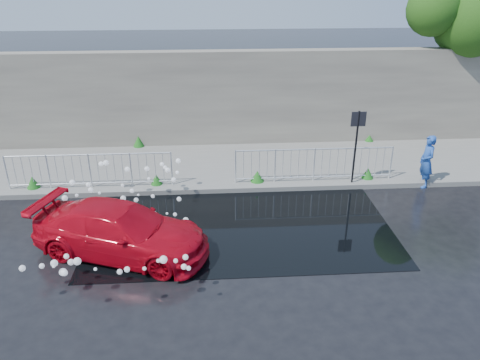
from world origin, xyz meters
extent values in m
plane|color=black|center=(0.00, 0.00, 0.00)|extent=(90.00, 90.00, 0.00)
cube|color=slate|center=(0.00, 5.00, 0.07)|extent=(30.00, 4.00, 0.15)
cube|color=slate|center=(0.00, 3.00, 0.08)|extent=(30.00, 0.25, 0.16)
cube|color=#5F5850|center=(0.00, 7.20, 1.90)|extent=(30.00, 0.60, 3.50)
cube|color=black|center=(0.50, 1.00, 0.01)|extent=(8.00, 5.00, 0.01)
cylinder|color=black|center=(4.20, 3.10, 1.25)|extent=(0.06, 0.06, 2.50)
cube|color=black|center=(4.20, 3.10, 2.25)|extent=(0.45, 0.04, 0.45)
cylinder|color=#332114|center=(10.00, 8.20, 2.50)|extent=(0.36, 0.36, 5.00)
sphere|color=#163B0E|center=(9.50, 7.40, 4.60)|extent=(2.74, 2.74, 2.74)
sphere|color=#163B0E|center=(8.00, 7.40, 5.00)|extent=(1.95, 1.95, 1.95)
cylinder|color=silver|center=(-6.50, 3.35, 0.70)|extent=(0.05, 0.05, 1.10)
cylinder|color=silver|center=(-1.50, 3.35, 0.70)|extent=(0.05, 0.05, 1.10)
cylinder|color=silver|center=(-4.00, 3.35, 1.22)|extent=(5.00, 0.04, 0.04)
cylinder|color=silver|center=(-4.00, 3.35, 0.27)|extent=(5.00, 0.04, 0.04)
cylinder|color=silver|center=(0.50, 3.35, 0.70)|extent=(0.05, 0.05, 1.10)
cylinder|color=silver|center=(5.50, 3.35, 0.70)|extent=(0.05, 0.05, 1.10)
cylinder|color=silver|center=(3.00, 3.35, 1.22)|extent=(5.00, 0.04, 0.04)
cylinder|color=silver|center=(3.00, 3.35, 0.27)|extent=(5.00, 0.04, 0.04)
cone|color=#164B14|center=(-5.80, 3.40, 0.34)|extent=(0.40, 0.40, 0.37)
cone|color=#164B14|center=(-2.00, 3.40, 0.32)|extent=(0.36, 0.36, 0.33)
cone|color=#164B14|center=(1.20, 3.40, 0.33)|extent=(0.44, 0.44, 0.35)
cone|color=#164B14|center=(4.80, 3.40, 0.32)|extent=(0.38, 0.38, 0.35)
cone|color=#164B14|center=(-3.00, 6.90, 0.36)|extent=(0.42, 0.42, 0.41)
cone|color=#164B14|center=(6.00, 6.90, 0.27)|extent=(0.34, 0.34, 0.25)
sphere|color=white|center=(-3.54, 2.97, 1.07)|extent=(0.14, 0.14, 0.14)
sphere|color=white|center=(-4.25, 1.44, 0.72)|extent=(0.16, 0.16, 0.16)
sphere|color=white|center=(-2.75, 1.80, 0.88)|extent=(0.09, 0.09, 0.09)
sphere|color=white|center=(-4.26, 0.63, 0.17)|extent=(0.08, 0.08, 0.08)
sphere|color=white|center=(-3.75, 2.10, 0.79)|extent=(0.14, 0.14, 0.14)
sphere|color=white|center=(-1.73, 2.90, 1.03)|extent=(0.13, 0.13, 0.13)
sphere|color=white|center=(-2.73, 2.68, 0.99)|extent=(0.16, 0.16, 0.16)
sphere|color=white|center=(-1.58, 0.89, 0.18)|extent=(0.13, 0.13, 0.13)
sphere|color=white|center=(-1.26, 0.80, 0.45)|extent=(0.10, 0.10, 0.10)
sphere|color=white|center=(-1.63, 2.73, 1.00)|extent=(0.12, 0.12, 0.12)
sphere|color=white|center=(-3.39, 2.96, 1.10)|extent=(0.17, 0.17, 0.17)
sphere|color=white|center=(-3.42, 1.51, 0.57)|extent=(0.10, 0.10, 0.10)
sphere|color=white|center=(-0.98, 0.66, 0.34)|extent=(0.16, 0.16, 0.16)
sphere|color=white|center=(-2.95, 0.88, 0.30)|extent=(0.17, 0.17, 0.17)
sphere|color=white|center=(-3.41, 1.84, 0.64)|extent=(0.08, 0.08, 0.08)
sphere|color=white|center=(-2.39, 0.55, 0.26)|extent=(0.12, 0.12, 0.12)
sphere|color=white|center=(-2.50, 1.78, 0.71)|extent=(0.13, 0.13, 0.13)
sphere|color=white|center=(-2.15, 2.60, 1.02)|extent=(0.15, 0.15, 0.15)
sphere|color=white|center=(-1.82, 1.06, 0.36)|extent=(0.12, 0.12, 0.12)
sphere|color=white|center=(-2.34, 1.79, 0.58)|extent=(0.07, 0.07, 0.07)
sphere|color=white|center=(-1.26, 3.04, 1.07)|extent=(0.16, 0.16, 0.16)
sphere|color=white|center=(-2.82, 1.09, 0.46)|extent=(0.13, 0.13, 0.13)
sphere|color=white|center=(-1.55, 2.67, 0.93)|extent=(0.16, 0.16, 0.16)
sphere|color=white|center=(-1.50, 1.10, 0.32)|extent=(0.07, 0.07, 0.07)
sphere|color=white|center=(-2.37, 1.56, 0.53)|extent=(0.13, 0.13, 0.13)
sphere|color=white|center=(-3.94, 1.49, 0.76)|extent=(0.10, 0.10, 0.10)
sphere|color=white|center=(-1.27, 2.57, 0.89)|extent=(0.11, 0.11, 0.11)
sphere|color=white|center=(-1.89, 1.48, 0.68)|extent=(0.11, 0.11, 0.11)
sphere|color=white|center=(-2.71, 1.54, 0.60)|extent=(0.16, 0.16, 0.16)
sphere|color=white|center=(-1.18, 1.49, 0.55)|extent=(0.13, 0.13, 0.13)
sphere|color=white|center=(-2.88, 0.89, 0.25)|extent=(0.07, 0.07, 0.07)
sphere|color=white|center=(-4.25, 2.27, 0.79)|extent=(0.17, 0.17, 0.17)
sphere|color=white|center=(-2.06, 2.15, 0.90)|extent=(0.09, 0.09, 0.09)
sphere|color=white|center=(-1.35, 2.09, 0.88)|extent=(0.14, 0.14, 0.14)
sphere|color=white|center=(-3.61, 1.73, 0.80)|extent=(0.14, 0.14, 0.14)
sphere|color=white|center=(-2.08, -0.99, 0.14)|extent=(0.16, 0.16, 0.16)
sphere|color=white|center=(-0.91, -1.76, 0.56)|extent=(0.13, 0.13, 0.13)
sphere|color=white|center=(-2.64, -2.24, 0.92)|extent=(0.07, 0.07, 0.07)
sphere|color=white|center=(-3.46, -1.18, 0.40)|extent=(0.15, 0.15, 0.15)
sphere|color=white|center=(-3.18, -2.43, 1.00)|extent=(0.13, 0.13, 0.13)
sphere|color=white|center=(-3.94, -1.58, 0.60)|extent=(0.12, 0.12, 0.12)
sphere|color=white|center=(-3.58, -1.82, 0.82)|extent=(0.15, 0.15, 0.15)
sphere|color=white|center=(-1.80, -1.48, 0.36)|extent=(0.09, 0.09, 0.09)
sphere|color=white|center=(-3.44, -1.81, 0.58)|extent=(0.17, 0.17, 0.17)
sphere|color=white|center=(-3.06, -1.95, 0.93)|extent=(0.16, 0.16, 0.16)
sphere|color=white|center=(-4.13, -2.06, 0.89)|extent=(0.13, 0.13, 0.13)
sphere|color=white|center=(-1.28, -2.25, 1.10)|extent=(0.16, 0.16, 0.16)
sphere|color=white|center=(-3.41, -1.53, 0.79)|extent=(0.12, 0.12, 0.12)
sphere|color=white|center=(-1.09, -1.68, 0.66)|extent=(0.10, 0.10, 0.10)
sphere|color=white|center=(-2.35, -1.45, 0.28)|extent=(0.13, 0.13, 0.13)
sphere|color=white|center=(-3.58, -1.88, 0.78)|extent=(0.07, 0.07, 0.07)
sphere|color=white|center=(-0.86, -1.96, 0.93)|extent=(0.12, 0.12, 0.12)
sphere|color=white|center=(-1.99, -2.38, 0.98)|extent=(0.12, 0.12, 0.12)
sphere|color=white|center=(-0.78, -2.37, 0.94)|extent=(0.10, 0.10, 0.10)
sphere|color=white|center=(-1.45, -1.72, 0.71)|extent=(0.09, 0.09, 0.09)
sphere|color=white|center=(-0.72, -1.06, 0.24)|extent=(0.12, 0.12, 0.12)
imported|color=#B40716|center=(-2.48, -0.26, 0.62)|extent=(4.64, 3.09, 1.25)
imported|color=#204AA3|center=(6.50, 3.00, 0.85)|extent=(0.41, 0.62, 1.70)
camera|label=1|loc=(-0.28, -10.16, 6.41)|focal=35.00mm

